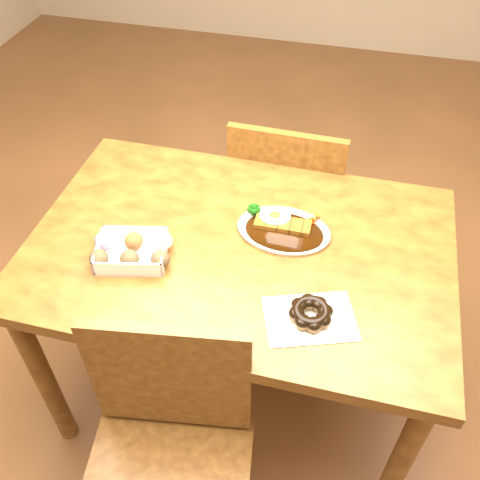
% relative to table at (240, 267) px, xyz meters
% --- Properties ---
extents(ground, '(6.00, 6.00, 0.00)m').
position_rel_table_xyz_m(ground, '(0.00, 0.00, -0.65)').
color(ground, brown).
rests_on(ground, ground).
extents(table, '(1.20, 0.80, 0.75)m').
position_rel_table_xyz_m(table, '(0.00, 0.00, 0.00)').
color(table, '#4B280F').
rests_on(table, ground).
extents(chair_far, '(0.43, 0.43, 0.87)m').
position_rel_table_xyz_m(chair_far, '(0.06, 0.53, -0.17)').
color(chair_far, '#4B280F').
rests_on(chair_far, ground).
extents(chair_near, '(0.48, 0.48, 0.87)m').
position_rel_table_xyz_m(chair_near, '(-0.05, -0.54, -0.17)').
color(chair_near, '#4B280F').
rests_on(chair_near, ground).
extents(katsu_curry_plate, '(0.28, 0.21, 0.05)m').
position_rel_table_xyz_m(katsu_curry_plate, '(0.11, 0.08, 0.11)').
color(katsu_curry_plate, white).
rests_on(katsu_curry_plate, table).
extents(donut_box, '(0.23, 0.18, 0.05)m').
position_rel_table_xyz_m(donut_box, '(-0.27, -0.12, 0.13)').
color(donut_box, white).
rests_on(donut_box, table).
extents(pon_de_ring, '(0.26, 0.22, 0.04)m').
position_rel_table_xyz_m(pon_de_ring, '(0.24, -0.21, 0.12)').
color(pon_de_ring, silver).
rests_on(pon_de_ring, table).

